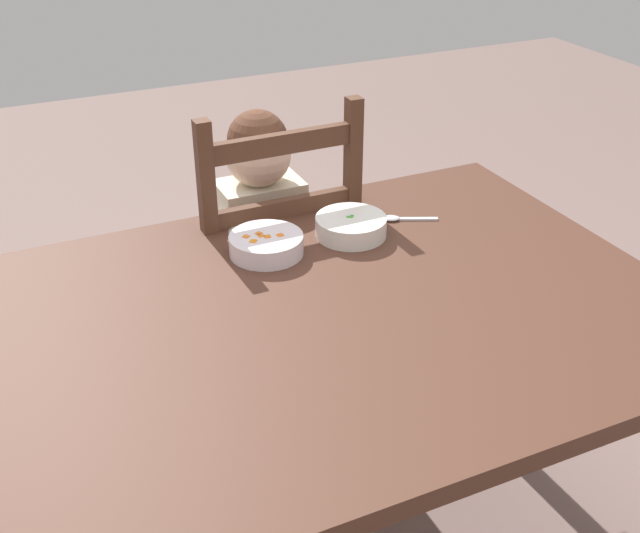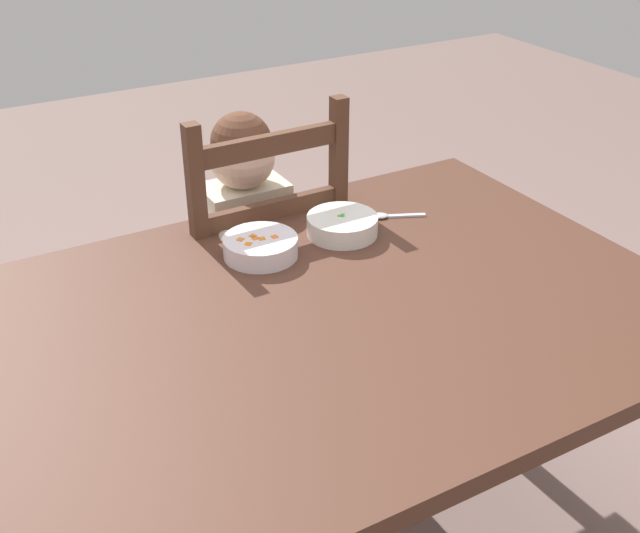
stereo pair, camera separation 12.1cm
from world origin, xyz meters
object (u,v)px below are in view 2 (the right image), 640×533
at_px(dining_chair, 252,286).
at_px(bowl_of_carrots, 261,246).
at_px(spoon, 388,216).
at_px(bowl_of_peas, 342,225).
at_px(dining_table, 314,349).
at_px(child_figure, 250,235).

height_order(dining_chair, bowl_of_carrots, dining_chair).
bearing_deg(spoon, dining_chair, 132.48).
height_order(bowl_of_peas, spoon, bowl_of_peas).
relative_size(dining_chair, bowl_of_peas, 6.09).
height_order(dining_table, dining_chair, dining_chair).
bearing_deg(dining_table, bowl_of_carrots, 87.65).
xyz_separation_m(child_figure, spoon, (0.25, -0.27, 0.11)).
distance_m(dining_table, dining_chair, 0.60).
relative_size(child_figure, spoon, 7.22).
height_order(dining_table, bowl_of_peas, bowl_of_peas).
height_order(child_figure, bowl_of_peas, child_figure).
xyz_separation_m(bowl_of_carrots, spoon, (0.36, 0.02, -0.02)).
bearing_deg(dining_chair, child_figure, -97.38).
distance_m(dining_table, child_figure, 0.57).
relative_size(dining_chair, bowl_of_carrots, 6.07).
bearing_deg(dining_chair, spoon, -47.52).
distance_m(child_figure, bowl_of_peas, 0.34).
bearing_deg(dining_table, child_figure, 78.09).
height_order(bowl_of_carrots, spoon, bowl_of_carrots).
relative_size(dining_table, dining_chair, 1.48).
distance_m(dining_chair, child_figure, 0.16).
xyz_separation_m(dining_chair, child_figure, (-0.00, -0.00, 0.16)).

